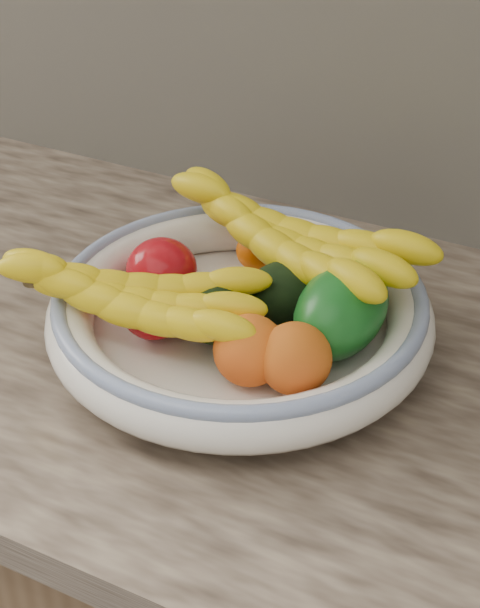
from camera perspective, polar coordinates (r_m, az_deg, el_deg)
name	(u,v)px	position (r m, az deg, el deg)	size (l,w,h in m)	color
kitchen_counter	(249,605)	(1.29, 0.54, -17.95)	(2.44, 0.66, 1.40)	brown
fruit_bowl	(240,313)	(0.94, 0.00, -0.58)	(0.39, 0.39, 0.08)	white
clementine_back_left	(258,250)	(1.03, 1.10, 3.30)	(0.05, 0.05, 0.04)	#FD6905
clementine_back_right	(313,261)	(1.02, 4.48, 2.66)	(0.05, 0.05, 0.05)	orange
tomato_left	(162,270)	(0.98, -4.82, 2.08)	(0.08, 0.08, 0.07)	#B30C15
tomato_near_left	(154,308)	(0.93, -5.27, -0.26)	(0.07, 0.07, 0.06)	#A70005
avocado_center	(220,308)	(0.92, -1.22, -0.22)	(0.06, 0.09, 0.06)	black
avocado_right	(290,292)	(0.94, 3.06, 0.74)	(0.07, 0.10, 0.07)	black
green_mango	(341,310)	(0.90, 6.23, -0.37)	(0.08, 0.13, 0.09)	#105517
peach_front	(250,350)	(0.86, 0.59, -2.85)	(0.07, 0.07, 0.07)	orange
peach_right	(295,359)	(0.85, 3.39, -3.36)	(0.07, 0.07, 0.07)	orange
banana_bunch_back	(286,246)	(0.97, 2.86, 3.57)	(0.33, 0.12, 0.09)	yellow
banana_bunch_front	(132,303)	(0.90, -6.64, 0.07)	(0.28, 0.11, 0.08)	yellow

